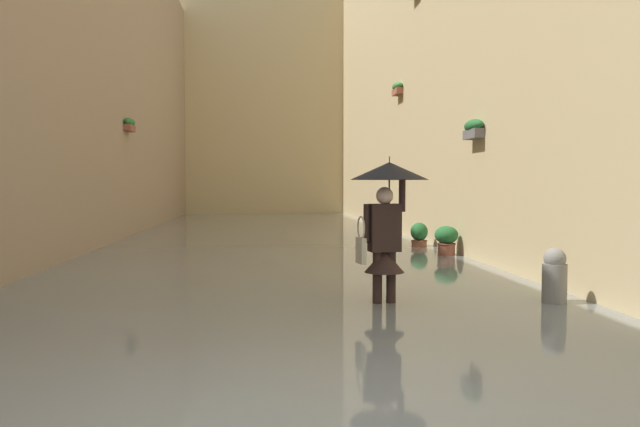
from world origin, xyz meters
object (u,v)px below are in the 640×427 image
object	(u,v)px
potted_plant_mid_left	(446,241)
mooring_bollard	(554,281)
person_wading	(387,205)
potted_plant_far_left	(419,237)

from	to	relation	value
potted_plant_mid_left	mooring_bollard	world-z (taller)	mooring_bollard
potted_plant_mid_left	person_wading	bearing A→B (deg)	65.48
person_wading	potted_plant_far_left	world-z (taller)	person_wading
person_wading	potted_plant_mid_left	bearing A→B (deg)	-114.52
person_wading	mooring_bollard	distance (m)	2.32
person_wading	mooring_bollard	world-z (taller)	person_wading
person_wading	mooring_bollard	size ratio (longest dim) A/B	2.36
person_wading	mooring_bollard	xyz separation A→B (m)	(-2.11, 0.18, -0.95)
potted_plant_mid_left	potted_plant_far_left	distance (m)	1.87
potted_plant_mid_left	potted_plant_far_left	xyz separation A→B (m)	(0.10, -1.86, -0.06)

